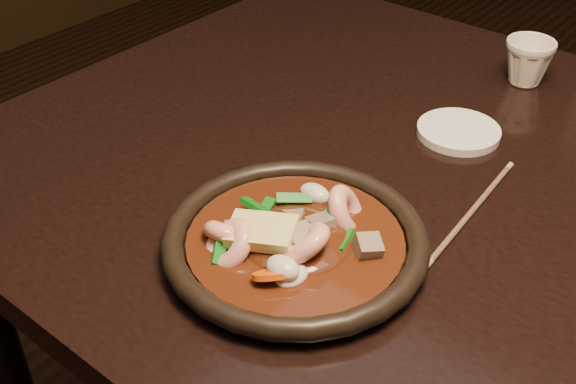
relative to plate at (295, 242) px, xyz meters
The scene contains 5 objects.
plate is the anchor object (origin of this frame).
stirfry 0.01m from the plate, 123.85° to the right, with size 0.18×0.19×0.07m.
saucer_left 0.32m from the plate, 86.90° to the left, with size 0.11×0.11×0.01m, color white.
tea_cup 0.52m from the plate, 87.76° to the left, with size 0.07×0.07×0.07m, color silver.
chopsticks 0.21m from the plate, 58.06° to the left, with size 0.02×0.23×0.01m.
Camera 1 is at (0.09, -0.67, 1.25)m, focal length 45.00 mm.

